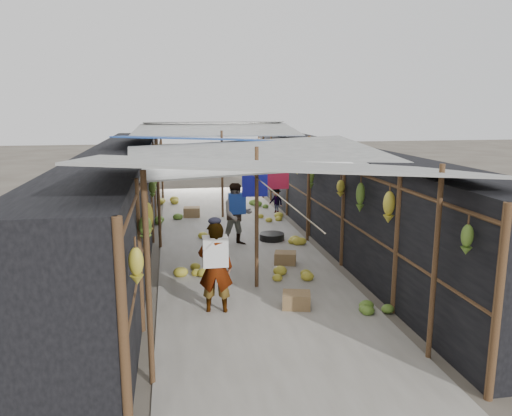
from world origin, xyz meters
TOP-DOWN VIEW (x-y plane):
  - ground at (0.00, 0.00)m, footprint 80.00×80.00m
  - aisle_slab at (0.00, 6.50)m, footprint 3.60×16.00m
  - stall_left at (-2.70, 6.50)m, footprint 1.40×15.00m
  - stall_right at (2.70, 6.50)m, footprint 1.40×15.00m
  - crate_near at (0.83, 4.25)m, footprint 0.53×0.47m
  - crate_mid at (0.48, 1.92)m, footprint 0.53×0.47m
  - crate_back at (-0.92, 9.20)m, footprint 0.51×0.43m
  - black_basin at (0.93, 6.17)m, footprint 0.61×0.61m
  - vendor_elderly at (-0.84, 2.00)m, footprint 0.61×0.45m
  - shopper_blue at (0.02, 5.89)m, footprint 0.80×0.65m
  - vendor_seated at (1.70, 9.29)m, footprint 0.54×0.60m
  - market_canopy at (0.03, 6.86)m, footprint 5.62×15.20m
  - hanging_bananas at (0.08, 6.59)m, footprint 3.95×14.15m
  - floor_bananas at (0.08, 6.95)m, footprint 3.94×10.37m

SIDE VIEW (x-z plane):
  - ground at x=0.00m, z-range 0.00..0.00m
  - aisle_slab at x=0.00m, z-range 0.00..0.02m
  - black_basin at x=0.93m, z-range 0.00..0.18m
  - crate_near at x=0.83m, z-range 0.00..0.27m
  - crate_mid at x=0.48m, z-range 0.00..0.27m
  - crate_back at x=-0.92m, z-range 0.00..0.31m
  - floor_bananas at x=0.08m, z-range -0.01..0.33m
  - vendor_seated at x=1.70m, z-range 0.00..0.81m
  - shopper_blue at x=0.02m, z-range 0.00..1.52m
  - vendor_elderly at x=-0.84m, z-range 0.00..1.52m
  - stall_left at x=-2.70m, z-range 0.00..2.30m
  - stall_right at x=2.70m, z-range 0.00..2.30m
  - hanging_bananas at x=0.08m, z-range 1.26..2.09m
  - market_canopy at x=0.03m, z-range 1.03..3.80m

